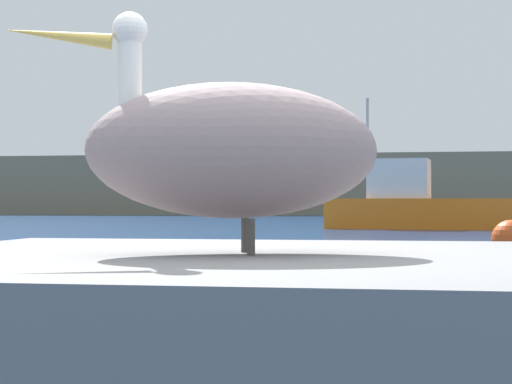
{
  "coord_description": "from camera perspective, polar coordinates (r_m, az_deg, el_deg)",
  "views": [
    {
      "loc": [
        0.57,
        -3.3,
        1.05
      ],
      "look_at": [
        -2.67,
        16.27,
        1.3
      ],
      "focal_mm": 58.82,
      "sensor_mm": 36.0,
      "label": 1
    }
  ],
  "objects": [
    {
      "name": "pelican",
      "position": [
        3.2,
        -1.7,
        2.96
      ],
      "size": [
        1.45,
        0.87,
        0.91
      ],
      "rotation": [
        0.0,
        0.0,
        -2.85
      ],
      "color": "gray",
      "rests_on": "pier_dock"
    },
    {
      "name": "mooring_buoy",
      "position": [
        16.27,
        16.96,
        -3.1
      ],
      "size": [
        0.73,
        0.73,
        0.73
      ],
      "primitive_type": "sphere",
      "color": "#E54C19",
      "rests_on": "ground"
    },
    {
      "name": "pier_dock",
      "position": [
        3.26,
        -1.56,
        -11.75
      ],
      "size": [
        2.76,
        2.45,
        0.85
      ],
      "primitive_type": "cube",
      "color": "slate",
      "rests_on": "ground"
    },
    {
      "name": "fishing_boat_orange",
      "position": [
        34.06,
        11.08,
        -0.9
      ],
      "size": [
        8.07,
        3.44,
        5.29
      ],
      "rotation": [
        0.0,
        0.0,
        3.02
      ],
      "color": "orange",
      "rests_on": "ground"
    },
    {
      "name": "hillside_backdrop",
      "position": [
        73.49,
        8.94,
        0.43
      ],
      "size": [
        140.0,
        12.7,
        5.03
      ],
      "primitive_type": "cube",
      "color": "#7F755B",
      "rests_on": "ground"
    }
  ]
}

